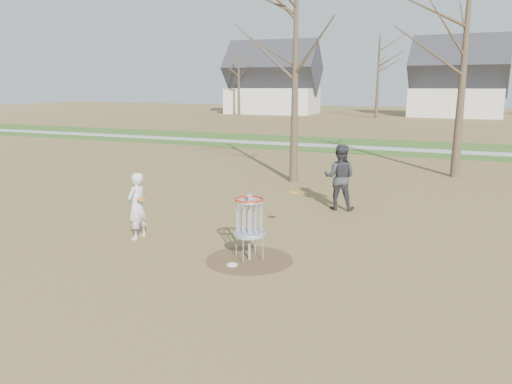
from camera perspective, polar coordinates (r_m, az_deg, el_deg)
ground at (r=10.37m, az=-0.76°, el=-7.78°), size 160.00×160.00×0.00m
green_band at (r=30.37m, az=15.73°, el=4.95°), size 160.00×8.00×0.01m
footpath at (r=29.38m, az=15.46°, el=4.77°), size 160.00×1.50×0.01m
dirt_circle at (r=10.37m, az=-0.76°, el=-7.76°), size 1.80×1.80×0.01m
player_standing at (r=11.91m, az=-13.45°, el=-1.57°), size 0.40×0.59×1.57m
player_throwing at (r=14.54m, az=9.54°, el=1.68°), size 1.00×0.82×1.89m
disc_grounded at (r=10.07m, az=-2.73°, el=-8.30°), size 0.22×0.22×0.02m
discs_in_play at (r=11.56m, az=-3.86°, el=-0.38°), size 3.28×1.95×0.13m
disc_golf_basket at (r=10.10m, az=-0.78°, el=-2.90°), size 0.64×0.64×1.35m
bare_trees at (r=44.78m, az=21.16°, el=13.60°), size 52.62×44.98×9.00m
houses_row at (r=61.46m, az=24.17°, el=11.02°), size 56.51×10.01×7.26m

